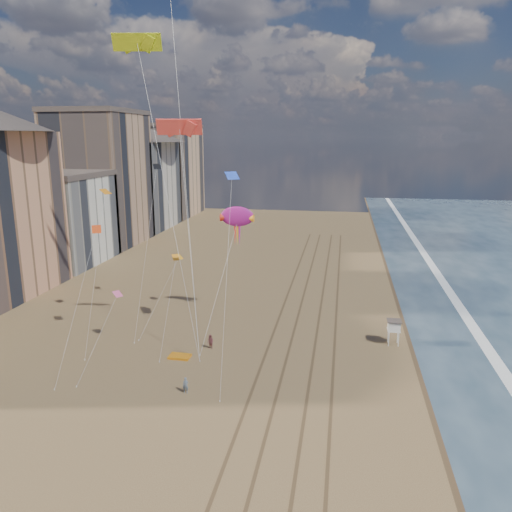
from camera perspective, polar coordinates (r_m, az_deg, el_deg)
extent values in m
plane|color=brown|center=(38.77, -1.91, -23.28)|extent=(260.00, 260.00, 0.00)
plane|color=#42301E|center=(75.14, 19.09, -5.30)|extent=(260.00, 260.00, 0.00)
plane|color=white|center=(75.95, 22.23, -5.37)|extent=(260.00, 260.00, 0.00)
cube|color=brown|center=(65.14, 2.52, -7.41)|extent=(0.28, 120.00, 0.01)
cube|color=brown|center=(64.90, 4.64, -7.53)|extent=(0.28, 120.00, 0.01)
cube|color=brown|center=(64.73, 7.13, -7.65)|extent=(0.28, 120.00, 0.01)
cube|color=brown|center=(64.68, 9.09, -7.73)|extent=(0.28, 120.00, 0.01)
cube|color=silver|center=(100.05, -21.21, 3.80)|extent=(14.00, 18.00, 16.00)
cube|color=#473D38|center=(99.12, -21.63, 8.64)|extent=(14.28, 18.36, 1.00)
cube|color=tan|center=(115.46, -17.30, 8.27)|extent=(16.00, 20.00, 28.00)
cube|color=#473D38|center=(115.21, -17.82, 15.46)|extent=(16.32, 20.40, 1.00)
cube|color=#BCB2A3|center=(133.56, -13.11, 7.86)|extent=(15.00, 22.00, 22.00)
cone|color=#473D38|center=(133.00, -13.42, 13.52)|extent=(34.22, 34.22, 4.40)
cube|color=tan|center=(153.99, -10.12, 9.44)|extent=(16.00, 24.00, 26.00)
cube|color=#473D38|center=(153.69, -10.33, 14.46)|extent=(16.32, 24.48, 1.00)
cylinder|color=silver|center=(59.35, 14.93, -9.18)|extent=(0.11, 0.11, 1.62)
cylinder|color=silver|center=(59.47, 15.98, -9.21)|extent=(0.11, 0.11, 1.62)
cylinder|color=silver|center=(60.35, 14.85, -8.79)|extent=(0.11, 0.11, 1.62)
cylinder|color=silver|center=(60.46, 15.88, -8.82)|extent=(0.11, 0.11, 1.62)
cube|color=silver|center=(59.56, 15.46, -8.16)|extent=(1.44, 1.44, 0.11)
cube|color=silver|center=(59.37, 15.50, -7.67)|extent=(1.35, 1.35, 0.99)
cube|color=#473D38|center=(59.17, 15.53, -7.15)|extent=(1.62, 1.62, 0.09)
cube|color=orange|center=(55.46, -8.71, -11.28)|extent=(2.34, 1.53, 0.26)
ellipsoid|color=#9F187B|center=(62.60, -2.17, 4.55)|extent=(4.36, 0.82, 2.59)
cone|color=red|center=(62.98, -3.56, 4.40)|extent=(1.17, 0.97, 0.97)
cone|color=orange|center=(62.33, -0.76, 4.33)|extent=(1.17, 0.97, 0.97)
cylinder|color=silver|center=(58.69, -4.14, -3.34)|extent=(0.03, 0.03, 17.44)
imported|color=slate|center=(48.18, -8.05, -14.43)|extent=(0.60, 0.43, 1.54)
imported|color=brown|center=(56.90, -5.23, -9.75)|extent=(1.01, 0.95, 1.67)
cube|color=#CBD716|center=(62.58, -13.46, 22.68)|extent=(5.61, 1.84, 1.90)
cube|color=#FC4338|center=(52.76, -8.76, 14.38)|extent=(4.67, 1.56, 1.60)
plane|color=orange|center=(60.97, -16.84, 7.07)|extent=(1.59, 1.65, 0.54)
plane|color=#C33A12|center=(57.04, -17.77, 2.94)|extent=(1.60, 1.50, 0.74)
plane|color=#DD5687|center=(58.35, -15.53, -4.20)|extent=(1.46, 1.48, 0.50)
plane|color=orange|center=(68.13, -8.76, -0.08)|extent=(1.20, 1.29, 0.59)
plane|color=blue|center=(52.67, -2.76, 9.18)|extent=(2.15, 2.08, 0.73)
plane|color=black|center=(64.32, -11.27, 10.01)|extent=(1.46, 1.40, 0.63)
plane|color=orange|center=(62.64, -9.14, -0.14)|extent=(1.46, 1.41, 0.61)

